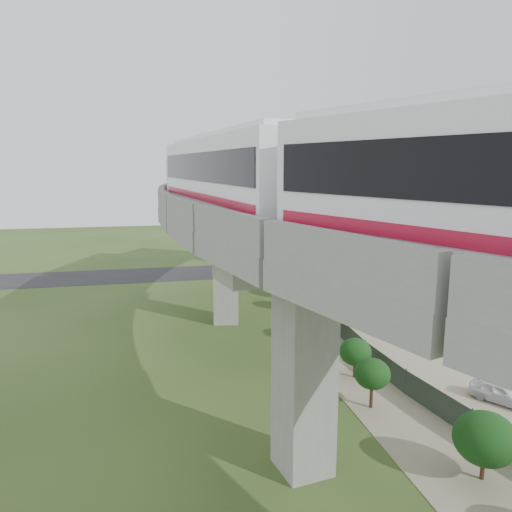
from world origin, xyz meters
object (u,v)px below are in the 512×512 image
at_px(metro_train, 245,173).
at_px(car_dark, 370,315).
at_px(car_white, 501,393).
at_px(car_red, 468,342).

relative_size(metro_train, car_dark, 16.33).
distance_m(car_white, car_red, 7.92).
bearing_deg(car_red, car_white, -40.11).
relative_size(metro_train, car_red, 17.20).
height_order(car_white, car_dark, car_white).
bearing_deg(car_white, metro_train, 122.08).
distance_m(metro_train, car_red, 19.81).
bearing_deg(car_white, car_red, 35.27).
xyz_separation_m(metro_train, car_dark, (12.15, 8.59, -11.72)).
height_order(car_white, car_red, car_red).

